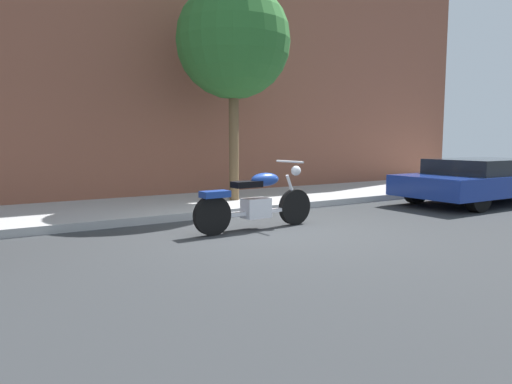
% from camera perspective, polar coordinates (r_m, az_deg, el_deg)
% --- Properties ---
extents(ground_plane, '(60.00, 60.00, 0.00)m').
position_cam_1_polar(ground_plane, '(7.45, 1.86, -4.81)').
color(ground_plane, '#303335').
extents(sidewalk, '(21.25, 2.94, 0.14)m').
position_cam_1_polar(sidewalk, '(10.08, -7.95, -1.53)').
color(sidewalk, '#A9A9A9').
rests_on(sidewalk, ground).
extents(building_facade, '(21.25, 0.50, 9.48)m').
position_cam_1_polar(building_facade, '(12.03, -11.98, 22.14)').
color(building_facade, brown).
rests_on(building_facade, ground).
extents(motorcycle, '(2.24, 0.70, 1.11)m').
position_cam_1_polar(motorcycle, '(7.47, -0.04, -1.23)').
color(motorcycle, black).
rests_on(motorcycle, ground).
extents(parked_car_blue, '(4.58, 1.92, 1.03)m').
position_cam_1_polar(parked_car_blue, '(11.94, 26.47, 1.43)').
color(parked_car_blue, black).
rests_on(parked_car_blue, ground).
extents(street_tree, '(2.46, 2.46, 4.80)m').
position_cam_1_polar(street_tree, '(10.36, -2.82, 18.09)').
color(street_tree, brown).
rests_on(street_tree, ground).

